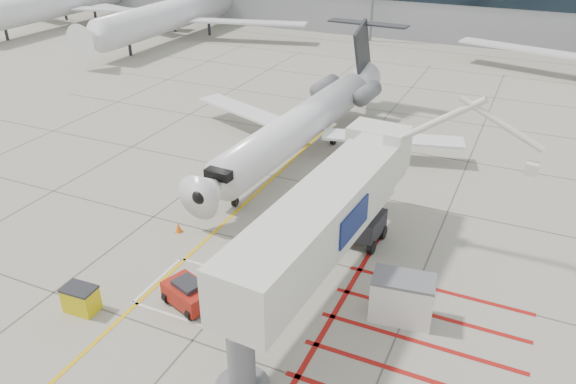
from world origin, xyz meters
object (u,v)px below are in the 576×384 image
at_px(jet_bridge, 316,234).
at_px(pushback_tug, 188,293).
at_px(spill_bin, 81,299).
at_px(regional_jet, 287,114).

xyz_separation_m(jet_bridge, pushback_tug, (-5.22, -2.81, -3.01)).
bearing_deg(spill_bin, regional_jet, 80.82).
bearing_deg(regional_jet, pushback_tug, -78.41).
height_order(jet_bridge, spill_bin, jet_bridge).
distance_m(regional_jet, pushback_tug, 16.50).
bearing_deg(regional_jet, jet_bridge, -56.94).
bearing_deg(pushback_tug, jet_bridge, 47.17).
bearing_deg(pushback_tug, spill_bin, -131.86).
height_order(regional_jet, jet_bridge, regional_jet).
xyz_separation_m(pushback_tug, spill_bin, (-4.30, -2.41, -0.05)).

